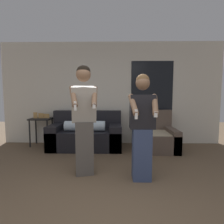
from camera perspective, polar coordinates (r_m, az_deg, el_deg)
name	(u,v)px	position (r m, az deg, el deg)	size (l,w,h in m)	color
wall_back	(112,93)	(4.72, -0.10, 6.08)	(5.84, 0.07, 2.70)	beige
couch	(86,135)	(4.42, -8.44, -7.36)	(1.74, 0.86, 0.91)	black
armchair	(154,137)	(4.42, 13.67, -7.90)	(0.96, 0.94, 0.93)	brown
side_table	(41,122)	(4.89, -22.13, -3.17)	(0.53, 0.43, 0.87)	black
person_left	(84,119)	(2.85, -9.12, -2.12)	(0.46, 0.55, 1.77)	#56514C
person_right	(142,127)	(2.69, 9.80, -4.70)	(0.44, 0.45, 1.61)	#384770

